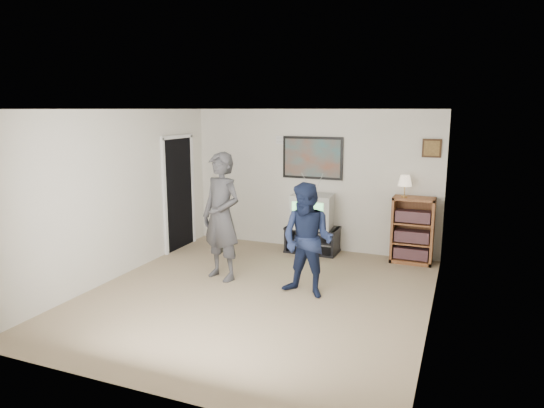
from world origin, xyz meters
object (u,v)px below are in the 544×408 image
Objects in this scene: media_stand at (312,239)px; person_short at (307,240)px; bookshelf at (413,230)px; person_tall at (221,217)px; crt_television at (313,211)px.

media_stand is 2.12m from person_short.
media_stand is 1.73m from bookshelf.
person_tall reaches higher than bookshelf.
person_tall is at bearing -177.84° from person_short.
person_short reaches higher than bookshelf.
person_short reaches higher than media_stand.
crt_television is 0.45× the size of person_short.
media_stand is 0.84× the size of bookshelf.
person_short reaches higher than crt_television.
bookshelf reaches higher than crt_television.
person_tall is 1.41m from person_short.
person_tall is at bearing -144.10° from bookshelf.
person_short is (-1.16, -2.02, 0.23)m from bookshelf.
person_tall reaches higher than media_stand.
person_short is at bearing -119.91° from bookshelf.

